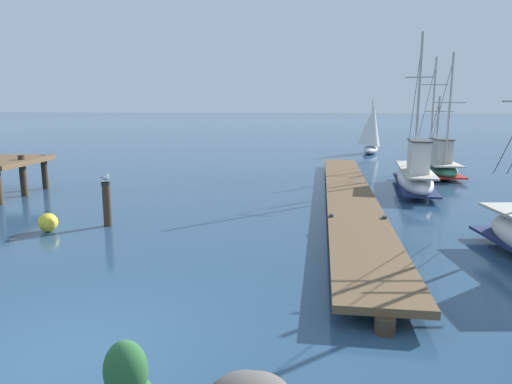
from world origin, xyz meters
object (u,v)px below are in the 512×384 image
(fishing_boat_0, at_px, (415,175))
(mooring_buoy, at_px, (48,222))
(perched_seagull, at_px, (105,178))
(distant_sailboat, at_px, (371,130))
(fishing_boat_3, at_px, (437,164))
(mooring_piling, at_px, (107,203))

(fishing_boat_0, relative_size, mooring_buoy, 10.63)
(fishing_boat_0, height_order, perched_seagull, fishing_boat_0)
(fishing_boat_0, distance_m, perched_seagull, 13.59)
(distant_sailboat, bearing_deg, perched_seagull, -113.29)
(perched_seagull, bearing_deg, mooring_buoy, -148.09)
(mooring_buoy, bearing_deg, distant_sailboat, 64.64)
(fishing_boat_3, distance_m, mooring_buoy, 20.00)
(fishing_boat_3, distance_m, perched_seagull, 18.31)
(fishing_boat_0, bearing_deg, mooring_piling, -143.66)
(mooring_piling, bearing_deg, mooring_buoy, -148.25)
(fishing_boat_0, relative_size, mooring_piling, 4.91)
(fishing_boat_3, bearing_deg, mooring_piling, -135.12)
(fishing_boat_3, height_order, mooring_buoy, fishing_boat_3)
(fishing_boat_0, bearing_deg, perched_seagull, -143.68)
(distant_sailboat, bearing_deg, fishing_boat_0, -87.96)
(fishing_boat_0, height_order, mooring_piling, fishing_boat_0)
(mooring_piling, relative_size, mooring_buoy, 2.17)
(fishing_boat_0, bearing_deg, distant_sailboat, 92.04)
(perched_seagull, relative_size, mooring_buoy, 0.55)
(fishing_boat_3, height_order, distant_sailboat, fishing_boat_3)
(perched_seagull, xyz_separation_m, mooring_buoy, (-1.49, -0.93, -1.28))
(perched_seagull, height_order, distant_sailboat, distant_sailboat)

